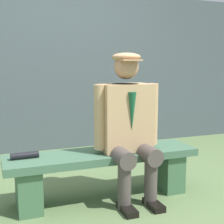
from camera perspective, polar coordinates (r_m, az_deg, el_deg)
ground_plane at (r=2.96m, az=-1.54°, el=-15.05°), size 30.00×30.00×0.00m
bench at (r=2.86m, az=-1.56°, el=-9.85°), size 1.69×0.42×0.42m
seated_man at (r=2.79m, az=2.76°, el=-1.71°), size 0.60×0.60×1.28m
rolled_magazine at (r=2.71m, az=-15.31°, el=-7.49°), size 0.23×0.06×0.05m
stadium_wall at (r=4.59m, az=-9.67°, el=7.20°), size 12.00×0.24×2.18m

